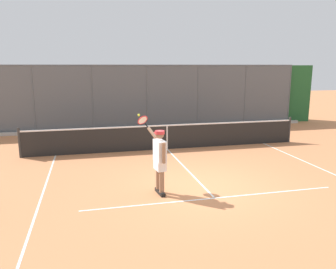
# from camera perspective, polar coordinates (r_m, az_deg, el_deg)

# --- Properties ---
(ground_plane) EXTENTS (60.00, 60.00, 0.00)m
(ground_plane) POSITION_cam_1_polar(r_m,az_deg,el_deg) (9.19, 6.00, -8.75)
(ground_plane) COLOR #C67A4C
(court_line_markings) EXTENTS (8.33, 9.26, 0.01)m
(court_line_markings) POSITION_cam_1_polar(r_m,az_deg,el_deg) (8.17, 8.80, -11.48)
(court_line_markings) COLOR white
(court_line_markings) RESTS_ON ground
(fence_backdrop) EXTENTS (19.14, 1.37, 3.23)m
(fence_backdrop) POSITION_cam_1_polar(r_m,az_deg,el_deg) (17.68, -3.94, 6.41)
(fence_backdrop) COLOR #565B60
(fence_backdrop) RESTS_ON ground
(tennis_net) EXTENTS (10.71, 0.09, 1.07)m
(tennis_net) POSITION_cam_1_polar(r_m,az_deg,el_deg) (12.97, -0.17, -0.36)
(tennis_net) COLOR #2D2D2D
(tennis_net) RESTS_ON ground
(tennis_player) EXTENTS (0.59, 1.33, 1.92)m
(tennis_player) POSITION_cam_1_polar(r_m,az_deg,el_deg) (8.37, -1.47, -3.88)
(tennis_player) COLOR black
(tennis_player) RESTS_ON ground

